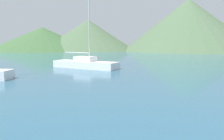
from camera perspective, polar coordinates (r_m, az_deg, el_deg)
name	(u,v)px	position (r m, az deg, el deg)	size (l,w,h in m)	color
sailboat_inner	(85,63)	(23.74, -6.98, 1.74)	(7.62, 4.69, 10.53)	white
hill_west	(42,39)	(76.57, -17.72, 7.78)	(34.41, 34.41, 7.67)	#3D6038
hill_central	(88,35)	(74.98, -6.30, 9.08)	(31.80, 31.80, 10.24)	#4C6647
hill_east	(188,25)	(74.15, 19.19, 11.04)	(41.07, 41.07, 16.17)	#4C6647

